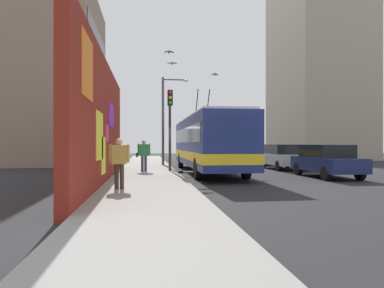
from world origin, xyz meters
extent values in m
plane|color=#232326|center=(0.00, 0.00, 0.00)|extent=(80.00, 80.00, 0.00)
cube|color=gray|center=(0.00, 1.60, 0.07)|extent=(48.00, 3.20, 0.15)
cube|color=maroon|center=(-4.08, 3.35, 2.47)|extent=(13.84, 0.30, 4.94)
cube|color=yellow|center=(-6.40, 3.19, 1.90)|extent=(1.64, 0.02, 1.61)
cube|color=yellow|center=(-5.34, 3.19, 1.20)|extent=(1.15, 0.02, 1.36)
cube|color=orange|center=(-8.78, 3.19, 3.67)|extent=(1.73, 0.02, 1.68)
cube|color=#F2338C|center=(-4.16, 3.19, 2.06)|extent=(0.87, 0.02, 0.67)
cube|color=#8C19D8|center=(-2.36, 3.19, 2.91)|extent=(2.05, 0.02, 1.02)
cube|color=gray|center=(11.81, 9.20, 6.99)|extent=(11.88, 6.88, 13.98)
cube|color=black|center=(11.81, 5.74, 4.40)|extent=(10.09, 0.04, 1.10)
cube|color=black|center=(11.81, 5.74, 7.60)|extent=(10.09, 0.04, 1.10)
cube|color=black|center=(11.81, 5.74, 10.80)|extent=(10.09, 0.04, 1.10)
cube|color=#9E937F|center=(17.33, -17.00, 10.15)|extent=(10.71, 7.86, 20.30)
cube|color=black|center=(17.33, -20.95, 4.40)|extent=(9.10, 0.04, 1.10)
cube|color=black|center=(17.33, -20.95, 7.60)|extent=(9.10, 0.04, 1.10)
cube|color=black|center=(17.33, -20.95, 10.80)|extent=(9.10, 0.04, 1.10)
cube|color=black|center=(17.33, -20.95, 14.00)|extent=(9.10, 0.04, 1.10)
cube|color=black|center=(17.33, -20.95, 17.20)|extent=(9.10, 0.04, 1.10)
cube|color=navy|center=(0.95, -1.80, 1.73)|extent=(11.96, 2.50, 2.57)
cube|color=silver|center=(0.95, -1.80, 3.08)|extent=(11.48, 2.30, 0.12)
cube|color=yellow|center=(0.95, -1.80, 1.00)|extent=(11.98, 2.52, 0.44)
cube|color=black|center=(-5.01, -1.80, 2.18)|extent=(0.04, 2.12, 1.16)
cube|color=black|center=(0.95, -1.80, 2.12)|extent=(11.00, 2.53, 0.82)
cube|color=orange|center=(-5.00, -1.80, 2.77)|extent=(0.06, 1.37, 0.28)
cylinder|color=black|center=(2.74, -2.15, 3.92)|extent=(1.43, 0.06, 2.00)
cylinder|color=black|center=(2.74, -1.45, 3.92)|extent=(1.43, 0.06, 2.00)
cylinder|color=black|center=(-2.88, -2.93, 0.50)|extent=(1.00, 0.28, 1.00)
cylinder|color=black|center=(-2.88, -0.67, 0.50)|extent=(1.00, 0.28, 1.00)
cylinder|color=black|center=(4.78, -2.93, 0.50)|extent=(1.00, 0.28, 1.00)
cylinder|color=black|center=(4.78, -0.67, 0.50)|extent=(1.00, 0.28, 1.00)
cube|color=navy|center=(-2.70, -7.00, 0.65)|extent=(4.20, 1.83, 0.66)
cube|color=black|center=(-2.61, -7.00, 1.28)|extent=(2.52, 1.64, 0.60)
cylinder|color=black|center=(-4.08, -7.81, 0.32)|extent=(0.64, 0.22, 0.64)
cylinder|color=black|center=(-4.08, -6.19, 0.32)|extent=(0.64, 0.22, 0.64)
cylinder|color=black|center=(-1.31, -7.81, 0.32)|extent=(0.64, 0.22, 0.64)
cylinder|color=black|center=(-1.31, -6.19, 0.32)|extent=(0.64, 0.22, 0.64)
cube|color=#B7B7BC|center=(2.56, -7.00, 0.65)|extent=(4.16, 1.91, 0.66)
cube|color=black|center=(2.64, -7.00, 1.28)|extent=(2.50, 1.72, 0.60)
cylinder|color=black|center=(1.18, -7.86, 0.32)|extent=(0.64, 0.22, 0.64)
cylinder|color=black|center=(1.18, -6.14, 0.32)|extent=(0.64, 0.22, 0.64)
cylinder|color=black|center=(3.93, -7.86, 0.32)|extent=(0.64, 0.22, 0.64)
cylinder|color=black|center=(3.93, -6.14, 0.32)|extent=(0.64, 0.22, 0.64)
cube|color=#38383D|center=(8.20, -7.00, 0.65)|extent=(4.67, 1.72, 0.66)
cube|color=black|center=(8.30, -7.00, 1.28)|extent=(2.80, 1.55, 0.60)
cylinder|color=black|center=(6.66, -7.76, 0.32)|extent=(0.64, 0.22, 0.64)
cylinder|color=black|center=(6.66, -6.24, 0.32)|extent=(0.64, 0.22, 0.64)
cylinder|color=black|center=(9.74, -7.76, 0.32)|extent=(0.64, 0.22, 0.64)
cylinder|color=black|center=(9.74, -6.24, 0.32)|extent=(0.64, 0.22, 0.64)
cube|color=black|center=(13.63, -7.00, 0.65)|extent=(4.74, 1.89, 0.66)
cube|color=black|center=(13.73, -7.00, 1.28)|extent=(2.84, 1.70, 0.60)
cylinder|color=black|center=(12.07, -7.84, 0.32)|extent=(0.64, 0.22, 0.64)
cylinder|color=black|center=(12.07, -6.16, 0.32)|extent=(0.64, 0.22, 0.64)
cylinder|color=black|center=(15.20, -7.84, 0.32)|extent=(0.64, 0.22, 0.64)
cylinder|color=black|center=(15.20, -6.16, 0.32)|extent=(0.64, 0.22, 0.64)
cylinder|color=#3F3326|center=(-6.84, 2.43, 0.56)|extent=(0.14, 0.14, 0.82)
cylinder|color=#3F3326|center=(-6.84, 2.59, 0.56)|extent=(0.14, 0.14, 0.82)
cube|color=gold|center=(-6.84, 2.51, 1.28)|extent=(0.22, 0.48, 0.62)
cylinder|color=gold|center=(-6.84, 2.22, 1.31)|extent=(0.09, 0.09, 0.58)
cylinder|color=gold|center=(-6.84, 2.80, 1.31)|extent=(0.09, 0.09, 0.58)
sphere|color=beige|center=(-6.84, 2.51, 1.70)|extent=(0.22, 0.22, 0.22)
cylinder|color=#2D3F59|center=(0.17, 1.67, 0.57)|extent=(0.14, 0.14, 0.83)
cylinder|color=#2D3F59|center=(0.17, 1.84, 0.57)|extent=(0.14, 0.14, 0.83)
cube|color=#338C4C|center=(0.17, 1.75, 1.29)|extent=(0.22, 0.49, 0.62)
cylinder|color=#338C4C|center=(0.17, 1.46, 1.33)|extent=(0.09, 0.09, 0.59)
cylinder|color=#338C4C|center=(0.17, 2.05, 1.33)|extent=(0.09, 0.09, 0.59)
sphere|color=tan|center=(0.17, 1.75, 1.72)|extent=(0.23, 0.23, 0.23)
cube|color=black|center=(0.17, 2.12, 1.03)|extent=(0.14, 0.10, 0.24)
cylinder|color=#2D382D|center=(0.54, 0.35, 2.36)|extent=(0.14, 0.14, 4.42)
cube|color=black|center=(0.32, 0.35, 4.12)|extent=(0.20, 0.28, 0.84)
sphere|color=red|center=(0.21, 0.35, 4.40)|extent=(0.18, 0.18, 0.18)
sphere|color=yellow|center=(0.21, 0.35, 4.12)|extent=(0.18, 0.18, 0.18)
sphere|color=green|center=(0.21, 0.35, 3.84)|extent=(0.18, 0.18, 0.18)
cylinder|color=#4C4C51|center=(6.13, 0.45, 3.24)|extent=(0.18, 0.18, 6.19)
cylinder|color=#4C4C51|center=(6.13, -0.38, 6.19)|extent=(0.10, 1.65, 0.10)
ellipsoid|color=silver|center=(6.13, -1.20, 6.14)|extent=(0.44, 0.28, 0.20)
ellipsoid|color=#47474C|center=(4.25, -2.89, 6.24)|extent=(0.32, 0.14, 0.12)
cube|color=#47474C|center=(4.25, -3.03, 6.27)|extent=(0.20, 0.26, 0.15)
cube|color=#47474C|center=(4.25, -2.75, 6.27)|extent=(0.20, 0.26, 0.15)
ellipsoid|color=#47474C|center=(1.98, 0.29, 7.02)|extent=(0.32, 0.14, 0.12)
cube|color=#47474C|center=(1.98, 0.15, 7.05)|extent=(0.20, 0.27, 0.11)
cube|color=#47474C|center=(1.98, 0.43, 7.05)|extent=(0.20, 0.27, 0.11)
ellipsoid|color=slate|center=(2.13, 0.10, 6.40)|extent=(0.32, 0.14, 0.12)
cube|color=slate|center=(2.13, -0.04, 6.43)|extent=(0.20, 0.28, 0.08)
cube|color=slate|center=(2.13, 0.24, 6.43)|extent=(0.20, 0.28, 0.08)
cylinder|color=black|center=(1.33, -0.60, 0.00)|extent=(1.73, 1.73, 0.00)
camera|label=1|loc=(-18.24, 1.65, 1.63)|focal=32.15mm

